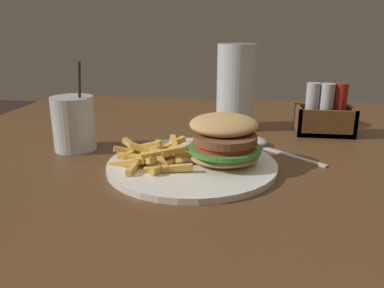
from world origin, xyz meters
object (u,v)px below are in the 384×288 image
object	(u,v)px
meal_plate_near	(205,153)
beer_glass	(236,88)
juice_glass	(74,126)
condiment_caddy	(325,116)
spoon	(256,142)

from	to	relation	value
meal_plate_near	beer_glass	distance (m)	0.28
juice_glass	condiment_caddy	bearing A→B (deg)	19.49
meal_plate_near	juice_glass	xyz separation A→B (m)	(-0.25, 0.06, 0.02)
spoon	condiment_caddy	world-z (taller)	condiment_caddy
spoon	condiment_caddy	xyz separation A→B (m)	(0.15, 0.11, 0.03)
meal_plate_near	condiment_caddy	distance (m)	0.34
beer_glass	condiment_caddy	xyz separation A→B (m)	(0.19, -0.03, -0.05)
meal_plate_near	condiment_caddy	world-z (taller)	condiment_caddy
condiment_caddy	juice_glass	bearing A→B (deg)	-160.51
beer_glass	meal_plate_near	bearing A→B (deg)	-99.00
juice_glass	condiment_caddy	size ratio (longest dim) A/B	1.38
beer_glass	spoon	xyz separation A→B (m)	(0.05, -0.14, -0.08)
meal_plate_near	spoon	distance (m)	0.16
meal_plate_near	spoon	xyz separation A→B (m)	(0.09, 0.13, -0.02)
condiment_caddy	beer_glass	bearing A→B (deg)	171.77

